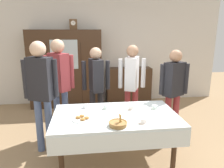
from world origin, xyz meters
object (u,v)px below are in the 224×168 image
Objects in this scene: wall_cabinet at (66,69)px; spoon_near_left at (129,105)px; book_stack at (129,67)px; pastry_plate at (82,119)px; mantel_clock at (73,24)px; tea_cup_far_right at (86,106)px; person_near_right_end at (41,86)px; person_beside_shelf at (59,78)px; bread_basket at (118,124)px; spoon_mid_right at (104,120)px; dining_table at (116,121)px; person_by_cabinet at (174,86)px; person_behind_table_right at (96,82)px; tea_cup_front_edge at (143,121)px; person_behind_table_left at (132,79)px; tea_cup_far_left at (131,108)px; bookshelf_low at (129,85)px; tea_cup_mid_left at (155,107)px; tea_cup_back_edge at (106,107)px.

wall_cabinet reaches higher than spoon_near_left.
book_stack is 2.98m from pastry_plate.
mantel_clock reaches higher than tea_cup_far_right.
person_near_right_end is 1.00× the size of person_beside_shelf.
bread_basket reaches higher than spoon_mid_right.
tea_cup_far_right is (-0.42, 0.35, 0.12)m from dining_table.
dining_table is 1.34m from person_by_cabinet.
person_behind_table_right reaches higher than spoon_mid_right.
dining_table is 1.12× the size of person_by_cabinet.
tea_cup_front_edge is 1.63m from person_near_right_end.
person_behind_table_left is (1.54, 0.61, -0.08)m from person_near_right_end.
mantel_clock reaches higher than tea_cup_far_left.
tea_cup_far_left reaches higher than dining_table.
wall_cabinet is at bearing 91.05° from person_beside_shelf.
tea_cup_far_left is 0.08× the size of person_behind_table_right.
bookshelf_low is at bearing 72.14° from spoon_mid_right.
person_beside_shelf reaches higher than tea_cup_far_left.
tea_cup_mid_left is 1.00× the size of tea_cup_back_edge.
tea_cup_far_left is (0.69, -0.16, -0.00)m from tea_cup_far_right.
bread_basket reaches higher than spoon_near_left.
person_beside_shelf is 1.11× the size of person_by_cabinet.
mantel_clock is at bearing 100.13° from spoon_mid_right.
person_near_right_end is at bearing -113.32° from person_beside_shelf.
bread_basket is (0.40, -0.69, 0.01)m from tea_cup_far_right.
tea_cup_mid_left is 1.76m from person_near_right_end.
spoon_mid_right is at bearing -147.83° from person_by_cabinet.
person_behind_table_left is at bearing -99.60° from bookshelf_low.
tea_cup_front_edge is 1.09× the size of spoon_near_left.
spoon_mid_right and spoon_near_left have the same top height.
person_by_cabinet reaches higher than pastry_plate.
dining_table is 1.37m from person_beside_shelf.
tea_cup_mid_left is at bearing 38.89° from bread_basket.
mantel_clock reaches higher than spoon_mid_right.
person_behind_table_right is 0.67m from person_beside_shelf.
tea_cup_far_right is 0.54× the size of bread_basket.
bread_basket is 0.86× the size of pastry_plate.
bookshelf_low is at bearing 80.40° from person_behind_table_left.
tea_cup_back_edge reaches higher than dining_table.
dining_table is at bearing 41.09° from spoon_mid_right.
dining_table is 1.21m from person_behind_table_left.
person_beside_shelf is (-0.76, 0.68, 0.32)m from tea_cup_back_edge.
pastry_plate reaches higher than spoon_mid_right.
tea_cup_mid_left is 0.08× the size of person_by_cabinet.
tea_cup_front_edge is 0.72m from tea_cup_back_edge.
tea_cup_far_right reaches higher than pastry_plate.
person_behind_table_right is (0.20, 0.74, 0.21)m from tea_cup_far_right.
person_beside_shelf reaches higher than tea_cup_front_edge.
mantel_clock is 1.90m from person_behind_table_right.
person_beside_shelf is at bearing -175.60° from person_behind_table_left.
tea_cup_far_left is 0.20m from spoon_near_left.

